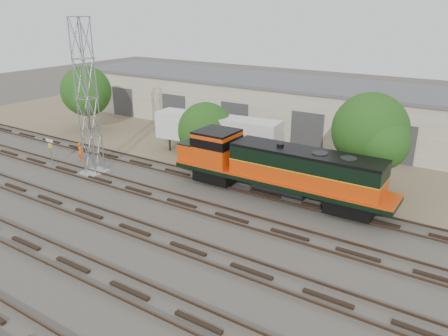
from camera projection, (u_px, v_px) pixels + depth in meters
The scene contains 12 objects.
ground at pixel (167, 212), 28.36m from camera, with size 140.00×140.00×0.00m, color #47423A.
dirt_strip at pixel (273, 152), 40.15m from camera, with size 80.00×16.00×0.02m, color #726047.
tracks at pixel (135, 230), 25.97m from camera, with size 80.00×20.40×0.28m.
warehouse at pixel (309, 108), 45.49m from camera, with size 58.40×10.40×5.30m.
locomotive at pixel (276, 167), 29.89m from camera, with size 15.93×2.79×3.83m.
signal_tower at pixel (88, 102), 33.07m from camera, with size 1.76×1.76×11.92m.
sign_post at pixel (50, 147), 36.17m from camera, with size 0.96×0.10×2.35m.
worker at pixel (80, 152), 37.64m from camera, with size 0.60×0.39×1.64m, color #F55E0D.
semi_trailer at pixel (219, 131), 38.54m from camera, with size 11.79×3.50×3.57m.
tree_west at pixel (86, 93), 45.81m from camera, with size 5.51×5.24×6.86m.
tree_mid at pixel (207, 132), 38.76m from camera, with size 5.26×5.01×5.01m.
tree_east at pixel (373, 133), 30.08m from camera, with size 5.55×5.28×7.13m.
Camera 1 is at (17.07, -19.45, 12.50)m, focal length 35.00 mm.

